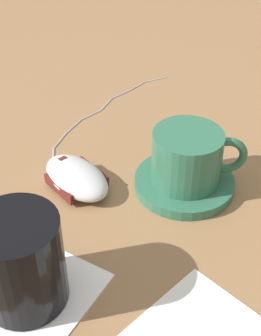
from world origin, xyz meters
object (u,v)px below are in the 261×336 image
saucer (184,183)px  coffee_cup (189,157)px  computer_mouse (76,177)px  drinking_glass (20,262)px

saucer → coffee_cup: 0.04m
saucer → computer_mouse: 0.13m
coffee_cup → computer_mouse: coffee_cup is taller
saucer → computer_mouse: bearing=-160.7°
saucer → computer_mouse: computer_mouse is taller
computer_mouse → drinking_glass: (0.02, -0.17, 0.04)m
saucer → drinking_glass: drinking_glass is taller
coffee_cup → drinking_glass: drinking_glass is taller
computer_mouse → drinking_glass: size_ratio=1.23×
saucer → computer_mouse: size_ratio=1.05×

